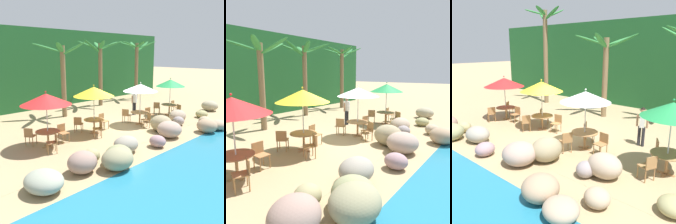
% 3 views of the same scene
% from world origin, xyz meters
% --- Properties ---
extents(ground_plane, '(120.00, 120.00, 0.00)m').
position_xyz_m(ground_plane, '(0.00, 0.00, 0.00)').
color(ground_plane, tan).
extents(terrace_deck, '(18.00, 5.20, 0.01)m').
position_xyz_m(terrace_deck, '(0.00, 0.00, 0.00)').
color(terrace_deck, tan).
rests_on(terrace_deck, ground).
extents(foliage_backdrop, '(28.00, 2.40, 6.00)m').
position_xyz_m(foliage_backdrop, '(0.00, 9.00, 3.00)').
color(foliage_backdrop, '#1E5628').
rests_on(foliage_backdrop, ground).
extents(rock_seawall, '(15.90, 3.60, 0.90)m').
position_xyz_m(rock_seawall, '(-0.13, -2.90, 0.37)').
color(rock_seawall, tan).
rests_on(rock_seawall, ground).
extents(umbrella_red, '(2.25, 2.25, 2.56)m').
position_xyz_m(umbrella_red, '(-4.44, 0.13, 2.20)').
color(umbrella_red, silver).
rests_on(umbrella_red, ground).
extents(dining_table_red, '(1.10, 1.10, 0.74)m').
position_xyz_m(dining_table_red, '(-4.44, 0.13, 0.61)').
color(dining_table_red, '#A37547').
rests_on(dining_table_red, ground).
extents(chair_red_seaward, '(0.42, 0.43, 0.87)m').
position_xyz_m(chair_red_seaward, '(-3.59, 0.22, 0.51)').
color(chair_red_seaward, '#9E7042').
rests_on(chair_red_seaward, ground).
extents(chair_red_inland, '(0.59, 0.59, 0.87)m').
position_xyz_m(chair_red_inland, '(-4.99, 0.79, 0.51)').
color(chair_red_inland, '#9E7042').
rests_on(chair_red_inland, ground).
extents(chair_red_left, '(0.55, 0.55, 0.87)m').
position_xyz_m(chair_red_left, '(-4.67, -0.69, 0.51)').
color(chair_red_left, '#9E7042').
rests_on(chair_red_left, ground).
extents(umbrella_yellow, '(2.13, 2.13, 2.58)m').
position_xyz_m(umbrella_yellow, '(-1.55, 0.27, 2.23)').
color(umbrella_yellow, silver).
rests_on(umbrella_yellow, ground).
extents(dining_table_yellow, '(1.10, 1.10, 0.74)m').
position_xyz_m(dining_table_yellow, '(-1.55, 0.27, 0.61)').
color(dining_table_yellow, '#A37547').
rests_on(dining_table_yellow, ground).
extents(chair_yellow_seaward, '(0.48, 0.48, 0.87)m').
position_xyz_m(chair_yellow_seaward, '(-0.72, 0.48, 0.51)').
color(chair_yellow_seaward, '#9E7042').
rests_on(chair_yellow_seaward, ground).
extents(chair_yellow_inland, '(0.59, 0.59, 0.87)m').
position_xyz_m(chair_yellow_inland, '(-2.13, 0.89, 0.51)').
color(chair_yellow_inland, '#9E7042').
rests_on(chair_yellow_inland, ground).
extents(chair_yellow_left, '(0.58, 0.58, 0.87)m').
position_xyz_m(chair_yellow_left, '(-1.90, -0.51, 0.51)').
color(chair_yellow_left, '#9E7042').
rests_on(chair_yellow_left, ground).
extents(umbrella_white, '(2.03, 2.03, 2.53)m').
position_xyz_m(umbrella_white, '(1.57, -0.32, 2.20)').
color(umbrella_white, silver).
rests_on(umbrella_white, ground).
extents(dining_table_white, '(1.10, 1.10, 0.74)m').
position_xyz_m(dining_table_white, '(1.57, -0.32, 0.61)').
color(dining_table_white, '#A37547').
rests_on(dining_table_white, ground).
extents(chair_white_seaward, '(0.48, 0.48, 0.87)m').
position_xyz_m(chair_white_seaward, '(2.42, -0.35, 0.51)').
color(chair_white_seaward, '#9E7042').
rests_on(chair_white_seaward, ground).
extents(chair_white_inland, '(0.55, 0.55, 0.87)m').
position_xyz_m(chair_white_inland, '(1.17, 0.44, 0.51)').
color(chair_white_inland, '#9E7042').
rests_on(chair_white_inland, ground).
extents(chair_white_left, '(0.57, 0.57, 0.87)m').
position_xyz_m(chair_white_left, '(1.26, -1.11, 0.51)').
color(chair_white_left, '#9E7042').
rests_on(chair_white_left, ground).
extents(umbrella_green, '(1.97, 1.97, 2.56)m').
position_xyz_m(umbrella_green, '(4.87, -0.26, 2.21)').
color(umbrella_green, silver).
rests_on(umbrella_green, ground).
extents(dining_table_green, '(1.10, 1.10, 0.74)m').
position_xyz_m(dining_table_green, '(4.87, -0.26, 0.61)').
color(dining_table_green, '#A37547').
rests_on(dining_table_green, ground).
extents(chair_green_seaward, '(0.45, 0.46, 0.87)m').
position_xyz_m(chair_green_seaward, '(5.71, -0.10, 0.51)').
color(chair_green_seaward, '#9E7042').
rests_on(chair_green_seaward, ground).
extents(chair_green_inland, '(0.58, 0.57, 0.87)m').
position_xyz_m(chair_green_inland, '(4.38, 0.45, 0.51)').
color(chair_green_inland, '#9E7042').
rests_on(chair_green_inland, ground).
extents(chair_green_left, '(0.57, 0.56, 0.87)m').
position_xyz_m(chair_green_left, '(4.58, -1.06, 0.51)').
color(chair_green_left, '#9E7042').
rests_on(chair_green_left, ground).
extents(palm_tree_second, '(3.48, 3.55, 4.87)m').
position_xyz_m(palm_tree_second, '(-0.49, 4.46, 3.32)').
color(palm_tree_second, brown).
rests_on(palm_tree_second, ground).
extents(palm_tree_third, '(3.55, 3.37, 5.20)m').
position_xyz_m(palm_tree_third, '(3.86, 5.63, 3.59)').
color(palm_tree_third, brown).
rests_on(palm_tree_third, ground).
extents(palm_tree_fourth, '(3.38, 3.29, 5.31)m').
position_xyz_m(palm_tree_fourth, '(8.50, 5.75, 3.63)').
color(palm_tree_fourth, brown).
rests_on(palm_tree_fourth, ground).
extents(waiter_in_white, '(0.52, 0.39, 1.70)m').
position_xyz_m(waiter_in_white, '(3.20, 1.50, 0.99)').
color(waiter_in_white, '#232328').
rests_on(waiter_in_white, ground).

